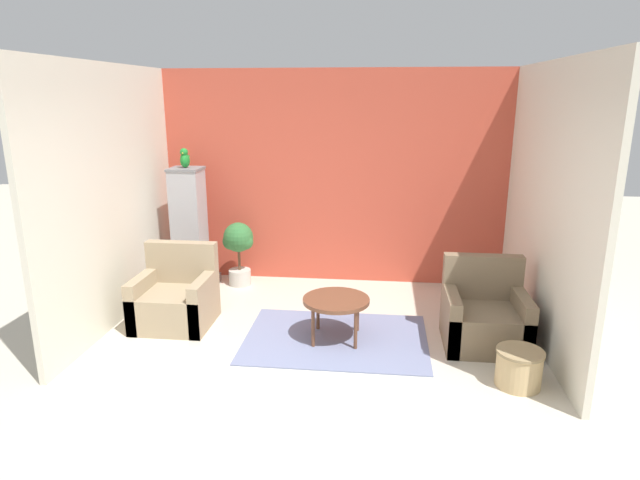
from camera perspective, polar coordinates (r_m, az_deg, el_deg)
The scene contains 12 objects.
ground_plane at distance 4.58m, azimuth -2.26°, elevation -16.87°, with size 20.00×20.00×0.00m, color beige.
wall_back_accent at distance 7.02m, azimuth 1.45°, elevation 6.59°, with size 4.55×0.06×2.76m.
wall_left at distance 6.16m, azimuth -21.29°, elevation 4.34°, with size 0.06×3.05×2.76m.
wall_right at distance 5.70m, azimuth 23.09°, elevation 3.35°, with size 0.06×3.05×2.76m.
area_rug at distance 5.60m, azimuth 1.70°, elevation -10.47°, with size 1.86×1.35×0.01m.
coffee_table at distance 5.44m, azimuth 1.74°, elevation -6.66°, with size 0.68×0.68×0.45m.
armchair_left at distance 6.07m, azimuth -15.13°, elevation -6.15°, with size 0.80×0.74×0.86m.
armchair_right at distance 5.64m, azimuth 17.12°, elevation -7.96°, with size 0.80×0.74×0.86m.
birdcage at distance 7.05m, azimuth -13.72°, elevation 0.69°, with size 0.59×0.59×1.56m.
parrot at distance 6.89m, azimuth -14.21°, elevation 8.42°, with size 0.11×0.21×0.25m.
potted_plant at distance 7.04m, azimuth -8.70°, elevation -0.58°, with size 0.42×0.39×0.84m.
wicker_basket at distance 5.02m, azimuth 20.46°, elevation -12.56°, with size 0.40×0.40×0.33m.
Camera 1 is at (0.61, -3.84, 2.44)m, focal length 30.00 mm.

